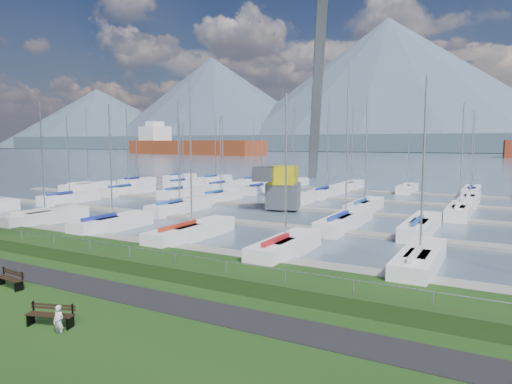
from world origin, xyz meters
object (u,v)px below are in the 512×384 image
Objects in this scene: person at (58,318)px; crane at (293,155)px; bench_left at (10,279)px; bench_right at (51,315)px.

person is 34.17m from crane.
person reaches higher than bench_left.
bench_left is at bearing 141.89° from bench_right.
bench_right is at bearing -15.12° from bench_left.
bench_right is 33.77m from crane.
bench_left is 6.72m from person.
bench_right is at bearing 155.25° from person.
person is 0.05× the size of crane.
bench_left and bench_right have the same top height.
person is at bearing -38.44° from bench_right.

